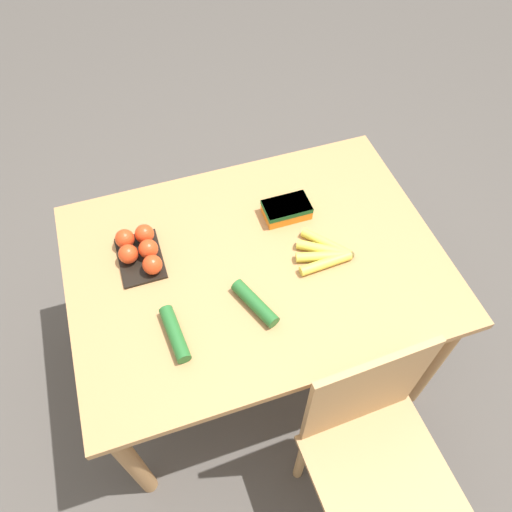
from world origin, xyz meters
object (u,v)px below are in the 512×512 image
at_px(carrot_bag, 287,209).
at_px(cucumber_near, 175,334).
at_px(cucumber_far, 255,303).
at_px(tomato_pack, 140,250).
at_px(banana_bunch, 325,253).
at_px(chair, 372,451).

height_order(carrot_bag, cucumber_near, carrot_bag).
bearing_deg(cucumber_far, tomato_pack, -45.58).
distance_m(tomato_pack, cucumber_far, 0.44).
distance_m(carrot_bag, cucumber_far, 0.40).
distance_m(banana_bunch, cucumber_far, 0.31).
height_order(banana_bunch, cucumber_far, cucumber_far).
xyz_separation_m(banana_bunch, tomato_pack, (0.60, -0.20, 0.02)).
bearing_deg(carrot_bag, cucumber_far, 55.24).
distance_m(tomato_pack, cucumber_near, 0.34).
bearing_deg(banana_bunch, carrot_bag, -74.18).
height_order(carrot_bag, cucumber_far, carrot_bag).
bearing_deg(cucumber_near, chair, 137.85).
bearing_deg(chair, cucumber_far, 114.13).
relative_size(chair, tomato_pack, 4.22).
bearing_deg(chair, banana_bunch, 82.48).
bearing_deg(tomato_pack, banana_bunch, 161.65).
xyz_separation_m(tomato_pack, cucumber_near, (-0.04, 0.34, -0.01)).
bearing_deg(cucumber_far, banana_bunch, -158.46).
xyz_separation_m(tomato_pack, cucumber_far, (-0.31, 0.31, -0.01)).
bearing_deg(cucumber_far, chair, 116.17).
bearing_deg(cucumber_far, carrot_bag, -124.76).
bearing_deg(carrot_bag, tomato_pack, 1.92).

